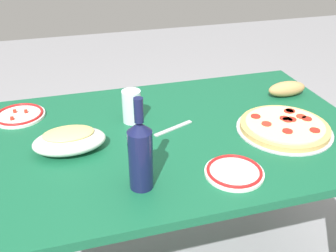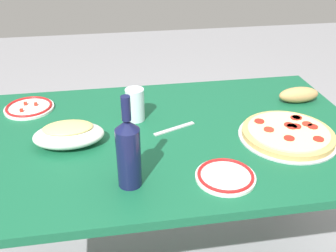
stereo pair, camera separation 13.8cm
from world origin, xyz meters
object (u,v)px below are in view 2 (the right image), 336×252
Objects in this scene: pepperoni_pizza at (288,134)px; water_glass at (135,105)px; wine_bottle at (128,152)px; bread_loaf at (299,95)px; dining_table at (168,160)px; side_plate_near at (226,176)px; baked_pasta_dish at (69,134)px; side_plate_far at (29,107)px.

water_glass is at bearing -23.12° from pepperoni_pizza.
wine_bottle is 0.40m from water_glass.
bread_loaf is at bearing -149.21° from wine_bottle.
dining_table is at bearing 130.27° from water_glass.
wine_bottle reaches higher than side_plate_near.
wine_bottle is at bearing 16.95° from pepperoni_pizza.
wine_bottle is at bearing 126.53° from baked_pasta_dish.
water_glass is 0.48m from side_plate_near.
side_plate_far is 1.11m from bread_loaf.
side_plate_far is (0.52, -0.28, 0.13)m from dining_table.
bread_loaf is at bearing -122.01° from pepperoni_pizza.
wine_bottle reaches higher than dining_table.
side_plate_near reaches higher than dining_table.
baked_pasta_dish is 0.28m from water_glass.
water_glass is at bearing -60.86° from side_plate_near.
water_glass reaches higher than baked_pasta_dish.
side_plate_near is at bearing 138.65° from side_plate_far.
side_plate_far is at bearing -20.31° from water_glass.
bread_loaf reaches higher than side_plate_far.
bread_loaf is at bearing -176.39° from water_glass.
pepperoni_pizza is at bearing -145.77° from side_plate_near.
dining_table is 5.96× the size of baked_pasta_dish.
water_glass reaches higher than side_plate_far.
baked_pasta_dish is at bearing -53.47° from wine_bottle.
baked_pasta_dish reaches higher than pepperoni_pizza.
dining_table is 0.44m from pepperoni_pizza.
wine_bottle reaches higher than baked_pasta_dish.
water_glass is at bearing -49.73° from dining_table.
side_plate_far is at bearing -28.10° from dining_table.
pepperoni_pizza is at bearing 57.99° from bread_loaf.
baked_pasta_dish is at bearing -30.16° from side_plate_near.
side_plate_far is at bearing -5.75° from bread_loaf.
baked_pasta_dish is 0.94m from bread_loaf.
baked_pasta_dish is 0.32m from wine_bottle.
pepperoni_pizza is at bearing 158.12° from side_plate_far.
dining_table is at bearing -177.05° from baked_pasta_dish.
baked_pasta_dish reaches higher than side_plate_near.
side_plate_far is (0.18, -0.30, -0.03)m from baked_pasta_dish.
dining_table is at bearing -66.54° from side_plate_near.
side_plate_far is (0.65, -0.57, 0.00)m from side_plate_near.
side_plate_near is at bearing 119.14° from water_glass.
bread_loaf reaches higher than dining_table.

